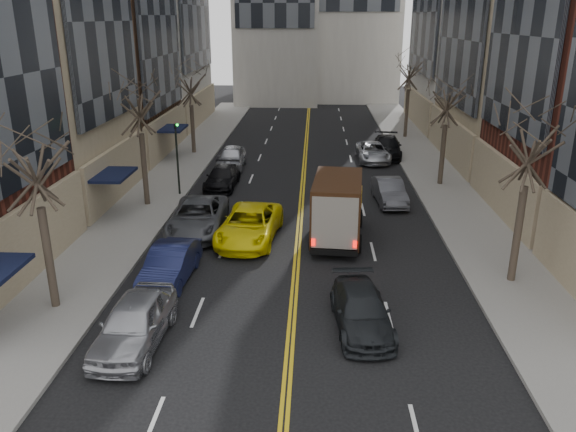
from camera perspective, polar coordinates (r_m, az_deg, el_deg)
name	(u,v)px	position (r m, az deg, el deg)	size (l,w,h in m)	color
sidewalk_left	(173,173)	(39.66, -11.56, 4.32)	(4.00, 66.00, 0.15)	slate
sidewalk_right	(436,176)	(39.34, 14.85, 3.93)	(4.00, 66.00, 0.15)	slate
tree_lf_near	(31,144)	(20.82, -24.66, 6.68)	(3.20, 3.20, 8.41)	#382D23
tree_lf_mid	(137,89)	(31.76, -15.05, 12.33)	(3.20, 3.20, 8.91)	#382D23
tree_lf_far	(190,76)	(44.32, -9.95, 13.84)	(3.20, 3.20, 8.12)	#382D23
tree_rt_near	(533,126)	(22.90, 23.67, 8.41)	(3.20, 3.20, 8.71)	#382D23
tree_rt_mid	(449,88)	(36.24, 16.01, 12.38)	(3.20, 3.20, 8.32)	#382D23
tree_rt_far	(410,60)	(50.85, 12.32, 15.21)	(3.20, 3.20, 9.11)	#382D23
traffic_signal	(177,150)	(33.91, -11.23, 6.55)	(0.29, 0.26, 4.70)	black
ups_truck	(338,208)	(27.01, 5.06, 0.84)	(2.76, 5.99, 3.19)	black
observer_sedan	(361,311)	(19.86, 7.47, -9.51)	(2.25, 4.67, 1.31)	black
taxi	(249,225)	(27.14, -3.94, -0.89)	(2.59, 5.62, 1.56)	yellow
pedestrian	(321,220)	(27.61, 3.33, -0.36)	(0.62, 0.41, 1.70)	black
parked_lf_a	(135,322)	(19.37, -15.33, -10.39)	(1.90, 4.73, 1.61)	#ADAEB5
parked_lf_b	(170,265)	(23.42, -11.90, -4.84)	(1.56, 4.46, 1.47)	#13183D
parked_lf_c	(198,217)	(28.50, -9.17, -0.07)	(2.62, 5.69, 1.58)	#4A4C52
parked_lf_d	(222,177)	(35.84, -6.70, 3.93)	(1.84, 4.52, 1.31)	black
parked_lf_e	(232,157)	(40.50, -5.76, 5.96)	(1.83, 4.55, 1.55)	#B5B7BE
parked_rt_a	(389,191)	(33.06, 10.27, 2.48)	(1.49, 4.27, 1.41)	#47484E
parked_rt_b	(373,152)	(42.79, 8.61, 6.45)	(2.27, 4.93, 1.37)	#B5B7BD
parked_rt_c	(387,147)	(44.28, 10.00, 6.93)	(2.15, 5.29, 1.54)	black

